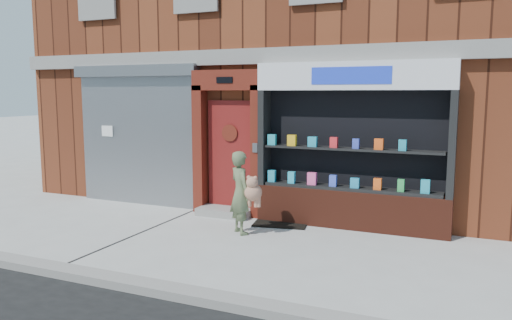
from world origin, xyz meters
The scene contains 8 objects.
ground centered at (0.00, 0.00, 0.00)m, with size 80.00×80.00×0.00m, color #9E9E99.
curb centered at (0.00, -2.15, 0.06)m, with size 60.00×0.30×0.12m, color gray.
building centered at (0.00, 5.99, 4.00)m, with size 12.00×8.16×8.00m.
shutter_bay centered at (-3.00, 1.93, 1.72)m, with size 3.10×0.30×3.04m.
red_door_bay centered at (-0.75, 1.86, 1.46)m, with size 1.52×0.58×2.90m.
pharmacy_bay centered at (1.75, 1.81, 1.37)m, with size 3.50×0.41×3.00m.
woman centered at (0.11, 0.66, 0.74)m, with size 0.73×0.61×1.46m.
doormat centered at (0.51, 1.54, 0.01)m, with size 0.99×0.69×0.02m, color black.
Camera 1 is at (3.73, -7.04, 2.45)m, focal length 35.00 mm.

